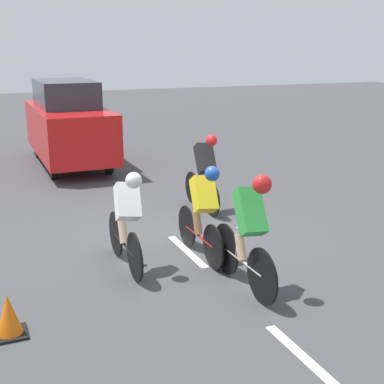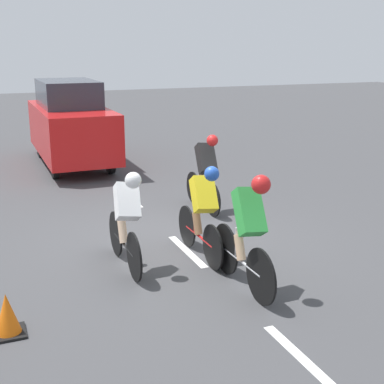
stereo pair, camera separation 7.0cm
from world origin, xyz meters
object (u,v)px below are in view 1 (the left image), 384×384
at_px(cyclist_white, 127,218).
at_px(cyclist_yellow, 203,210).
at_px(cyclist_black, 204,170).
at_px(support_car, 68,124).
at_px(cyclist_green, 248,229).
at_px(traffic_cone, 9,316).

distance_m(cyclist_white, cyclist_yellow, 1.14).
relative_size(cyclist_white, cyclist_black, 1.05).
distance_m(cyclist_yellow, support_car, 7.38).
bearing_deg(cyclist_yellow, cyclist_black, -114.53).
xyz_separation_m(cyclist_white, cyclist_green, (-1.25, 1.25, 0.07)).
bearing_deg(cyclist_yellow, cyclist_green, 95.27).
relative_size(cyclist_green, cyclist_yellow, 1.04).
distance_m(cyclist_white, cyclist_black, 3.04).
height_order(cyclist_green, support_car, support_car).
bearing_deg(cyclist_white, support_car, -93.99).
relative_size(cyclist_green, cyclist_black, 1.07).
relative_size(cyclist_white, support_car, 0.38).
bearing_deg(cyclist_green, cyclist_yellow, -84.73).
distance_m(cyclist_white, traffic_cone, 2.20).
xyz_separation_m(cyclist_white, cyclist_black, (-2.14, -2.15, 0.03)).
xyz_separation_m(cyclist_yellow, cyclist_black, (-1.01, -2.20, 0.03)).
bearing_deg(cyclist_black, cyclist_yellow, 65.47).
bearing_deg(support_car, cyclist_white, 86.01).
bearing_deg(cyclist_black, cyclist_green, 75.25).
bearing_deg(cyclist_black, cyclist_white, 45.11).
bearing_deg(cyclist_green, support_car, -85.05).
distance_m(cyclist_yellow, traffic_cone, 3.15).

